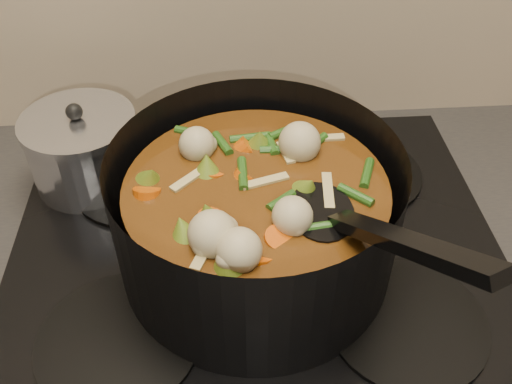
{
  "coord_description": "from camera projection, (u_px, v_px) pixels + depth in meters",
  "views": [
    {
      "loc": [
        -0.04,
        1.44,
        1.47
      ],
      "look_at": [
        -0.0,
        1.91,
        1.04
      ],
      "focal_mm": 40.0,
      "sensor_mm": 36.0,
      "label": 1
    }
  ],
  "objects": [
    {
      "name": "stovetop",
      "position": [
        256.0,
        250.0,
        0.73
      ],
      "size": [
        0.62,
        0.54,
        0.03
      ],
      "color": "black",
      "rests_on": "counter"
    },
    {
      "name": "stockpot",
      "position": [
        256.0,
        217.0,
        0.66
      ],
      "size": [
        0.38,
        0.43,
        0.24
      ],
      "rotation": [
        0.0,
        0.0,
        0.21
      ],
      "color": "black",
      "rests_on": "stovetop"
    },
    {
      "name": "saucepan",
      "position": [
        84.0,
        150.0,
        0.79
      ],
      "size": [
        0.16,
        0.16,
        0.13
      ],
      "rotation": [
        0.0,
        0.0,
        0.4
      ],
      "color": "silver",
      "rests_on": "stovetop"
    }
  ]
}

